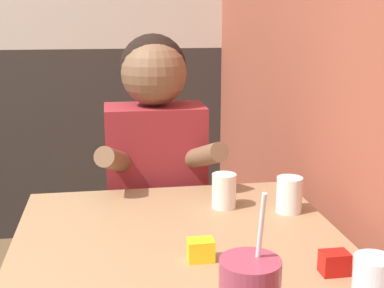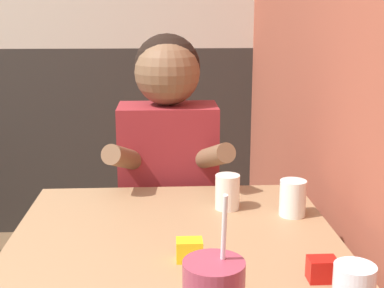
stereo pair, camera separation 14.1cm
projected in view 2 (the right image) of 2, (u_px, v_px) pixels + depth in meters
The scene contains 7 objects.
main_table at pixel (176, 276), 1.29m from camera, with size 0.83×0.95×0.75m.
person_seated at pixel (169, 194), 1.90m from camera, with size 0.42×0.42×1.23m.
glass_center at pixel (293, 198), 1.48m from camera, with size 0.07×0.07×0.10m.
glass_far_side at pixel (227, 192), 1.53m from camera, with size 0.07×0.07×0.10m.
glass_by_brick at pixel (218, 282), 1.03m from camera, with size 0.07×0.07×0.09m.
condiment_ketchup at pixel (322, 269), 1.12m from camera, with size 0.06×0.04×0.05m.
condiment_mustard at pixel (189, 250), 1.22m from camera, with size 0.06×0.04×0.05m.
Camera 2 is at (0.93, -0.79, 1.29)m, focal length 50.00 mm.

